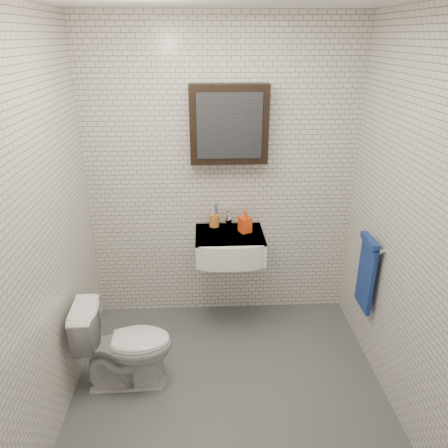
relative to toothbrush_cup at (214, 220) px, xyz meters
name	(u,v)px	position (x,y,z in m)	size (l,w,h in m)	color
ground	(229,385)	(0.07, -0.94, -0.90)	(2.20, 2.00, 0.01)	#4F5257
room_shell	(230,194)	(0.07, -0.94, 0.56)	(2.22, 2.02, 2.51)	silver
washbasin	(230,247)	(0.12, -0.21, -0.15)	(0.55, 0.50, 0.20)	white
faucet	(228,219)	(0.12, -0.01, 0.01)	(0.06, 0.20, 0.15)	silver
mirror_cabinet	(229,124)	(0.12, -0.01, 0.79)	(0.60, 0.15, 0.60)	black
towel_rail	(367,270)	(1.11, -0.59, -0.18)	(0.09, 0.30, 0.58)	silver
toothbrush_cup	(214,220)	(0.00, 0.00, 0.00)	(0.11, 0.11, 0.23)	#C47131
soap_bottle	(245,221)	(0.25, -0.13, 0.04)	(0.09, 0.09, 0.20)	orange
toilet	(125,344)	(-0.66, -0.86, -0.58)	(0.37, 0.65, 0.67)	white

